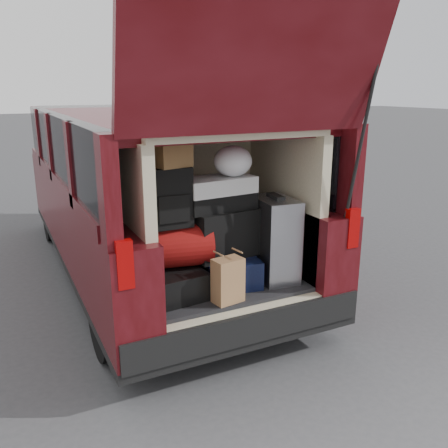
{
  "coord_description": "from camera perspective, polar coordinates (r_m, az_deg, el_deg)",
  "views": [
    {
      "loc": [
        -1.49,
        -2.94,
        2.03
      ],
      "look_at": [
        0.06,
        0.2,
        1.02
      ],
      "focal_mm": 38.0,
      "sensor_mm": 36.0,
      "label": 1
    }
  ],
  "objects": [
    {
      "name": "minivan",
      "position": [
        5.15,
        -8.76,
        3.38
      ],
      "size": [
        1.9,
        5.35,
        2.77
      ],
      "color": "black",
      "rests_on": "ground"
    },
    {
      "name": "kraft_bag",
      "position": [
        3.38,
        0.47,
        -6.8
      ],
      "size": [
        0.23,
        0.16,
        0.32
      ],
      "primitive_type": "cube",
      "rotation": [
        0.0,
        0.0,
        0.16
      ],
      "color": "#A5754A",
      "rests_on": "load_floor"
    },
    {
      "name": "red_duffel",
      "position": [
        3.49,
        -5.48,
        -2.61
      ],
      "size": [
        0.53,
        0.4,
        0.31
      ],
      "primitive_type": "cube",
      "rotation": [
        0.0,
        0.0,
        -0.2
      ],
      "color": "maroon",
      "rests_on": "black_hardshell"
    },
    {
      "name": "black_soft_case",
      "position": [
        3.64,
        -0.12,
        -1.02
      ],
      "size": [
        0.54,
        0.36,
        0.37
      ],
      "primitive_type": "cube",
      "rotation": [
        0.0,
        0.0,
        0.12
      ],
      "color": "black",
      "rests_on": "navy_hardshell"
    },
    {
      "name": "grocery_sack_lower",
      "position": [
        3.33,
        -6.4,
        8.73
      ],
      "size": [
        0.28,
        0.24,
        0.22
      ],
      "primitive_type": "cube",
      "rotation": [
        0.0,
        0.0,
        0.21
      ],
      "color": "brown",
      "rests_on": "backpack"
    },
    {
      "name": "plastic_bag_center",
      "position": [
        3.55,
        1.09,
        7.57
      ],
      "size": [
        0.3,
        0.28,
        0.23
      ],
      "primitive_type": "ellipsoid",
      "rotation": [
        0.0,
        0.0,
        -0.04
      ],
      "color": "white",
      "rests_on": "twotone_duffel"
    },
    {
      "name": "backpack",
      "position": [
        3.37,
        -6.58,
        3.2
      ],
      "size": [
        0.3,
        0.19,
        0.43
      ],
      "primitive_type": "cube",
      "rotation": [
        0.0,
        0.0,
        -0.02
      ],
      "color": "black",
      "rests_on": "red_duffel"
    },
    {
      "name": "load_floor",
      "position": [
        3.96,
        -1.25,
        -10.19
      ],
      "size": [
        1.24,
        1.05,
        0.55
      ],
      "primitive_type": "cube",
      "color": "black",
      "rests_on": "ground"
    },
    {
      "name": "black_hardshell",
      "position": [
        3.54,
        -6.17,
        -6.82
      ],
      "size": [
        0.42,
        0.54,
        0.2
      ],
      "primitive_type": "cube",
      "rotation": [
        0.0,
        0.0,
        0.09
      ],
      "color": "black",
      "rests_on": "load_floor"
    },
    {
      "name": "navy_hardshell",
      "position": [
        3.73,
        0.46,
        -5.36
      ],
      "size": [
        0.49,
        0.57,
        0.22
      ],
      "primitive_type": "cube",
      "rotation": [
        0.0,
        0.0,
        -0.16
      ],
      "color": "black",
      "rests_on": "load_floor"
    },
    {
      "name": "ground",
      "position": [
        3.87,
        0.56,
        -15.47
      ],
      "size": [
        80.0,
        80.0,
        0.0
      ],
      "primitive_type": "plane",
      "color": "#39393C",
      "rests_on": "ground"
    },
    {
      "name": "silver_roller",
      "position": [
        3.76,
        6.07,
        -1.79
      ],
      "size": [
        0.32,
        0.46,
        0.65
      ],
      "primitive_type": "cube",
      "rotation": [
        0.0,
        0.0,
        -0.11
      ],
      "color": "white",
      "rests_on": "load_floor"
    },
    {
      "name": "twotone_duffel",
      "position": [
        3.57,
        -0.74,
        3.73
      ],
      "size": [
        0.57,
        0.33,
        0.25
      ],
      "primitive_type": "cube",
      "rotation": [
        0.0,
        0.0,
        0.08
      ],
      "color": "silver",
      "rests_on": "black_soft_case"
    }
  ]
}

